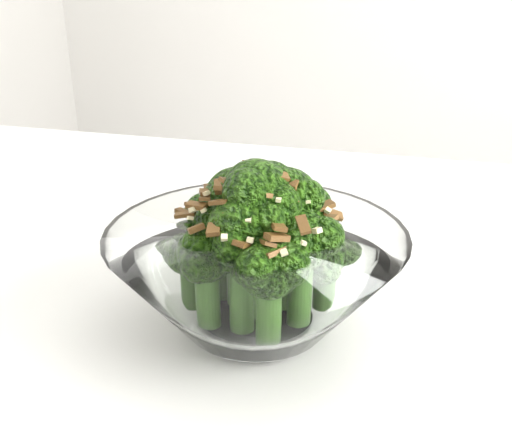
% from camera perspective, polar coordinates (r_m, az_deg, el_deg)
% --- Properties ---
extents(table, '(1.30, 0.96, 0.75)m').
position_cam_1_polar(table, '(0.67, -16.19, -6.99)').
color(table, white).
rests_on(table, ground).
extents(broccoli_dish, '(0.22, 0.22, 0.14)m').
position_cam_1_polar(broccoli_dish, '(0.43, 0.10, -4.77)').
color(broccoli_dish, white).
rests_on(broccoli_dish, table).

